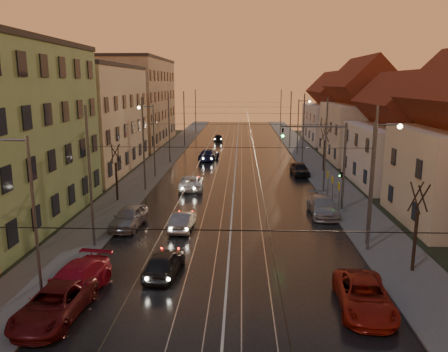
# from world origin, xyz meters

# --- Properties ---
(ground) EXTENTS (160.00, 160.00, 0.00)m
(ground) POSITION_xyz_m (0.00, 0.00, 0.00)
(ground) COLOR black
(ground) RESTS_ON ground
(road) EXTENTS (16.00, 120.00, 0.04)m
(road) POSITION_xyz_m (0.00, 40.00, 0.02)
(road) COLOR black
(road) RESTS_ON ground
(sidewalk_left) EXTENTS (4.00, 120.00, 0.15)m
(sidewalk_left) POSITION_xyz_m (-10.00, 40.00, 0.07)
(sidewalk_left) COLOR #4C4C4C
(sidewalk_left) RESTS_ON ground
(sidewalk_right) EXTENTS (4.00, 120.00, 0.15)m
(sidewalk_right) POSITION_xyz_m (10.00, 40.00, 0.07)
(sidewalk_right) COLOR #4C4C4C
(sidewalk_right) RESTS_ON ground
(tram_rail_0) EXTENTS (0.06, 120.00, 0.03)m
(tram_rail_0) POSITION_xyz_m (-2.20, 40.00, 0.06)
(tram_rail_0) COLOR gray
(tram_rail_0) RESTS_ON road
(tram_rail_1) EXTENTS (0.06, 120.00, 0.03)m
(tram_rail_1) POSITION_xyz_m (-0.77, 40.00, 0.06)
(tram_rail_1) COLOR gray
(tram_rail_1) RESTS_ON road
(tram_rail_2) EXTENTS (0.06, 120.00, 0.03)m
(tram_rail_2) POSITION_xyz_m (0.77, 40.00, 0.06)
(tram_rail_2) COLOR gray
(tram_rail_2) RESTS_ON road
(tram_rail_3) EXTENTS (0.06, 120.00, 0.03)m
(tram_rail_3) POSITION_xyz_m (2.20, 40.00, 0.06)
(tram_rail_3) COLOR gray
(tram_rail_3) RESTS_ON road
(apartment_left_2) EXTENTS (10.00, 20.00, 12.00)m
(apartment_left_2) POSITION_xyz_m (-17.50, 34.00, 6.00)
(apartment_left_2) COLOR beige
(apartment_left_2) RESTS_ON ground
(apartment_left_3) EXTENTS (10.00, 24.00, 14.00)m
(apartment_left_3) POSITION_xyz_m (-17.50, 58.00, 7.00)
(apartment_left_3) COLOR #8D715B
(apartment_left_3) RESTS_ON ground
(house_right_2) EXTENTS (9.18, 12.24, 9.20)m
(house_right_2) POSITION_xyz_m (17.00, 28.00, 4.64)
(house_right_2) COLOR silver
(house_right_2) RESTS_ON ground
(house_right_3) EXTENTS (9.18, 14.28, 11.50)m
(house_right_3) POSITION_xyz_m (17.00, 43.00, 5.80)
(house_right_3) COLOR beige
(house_right_3) RESTS_ON ground
(house_right_4) EXTENTS (9.18, 16.32, 10.00)m
(house_right_4) POSITION_xyz_m (17.00, 61.00, 5.05)
(house_right_4) COLOR silver
(house_right_4) RESTS_ON ground
(catenary_pole_l_1) EXTENTS (0.16, 0.16, 9.00)m
(catenary_pole_l_1) POSITION_xyz_m (-8.60, 9.00, 4.50)
(catenary_pole_l_1) COLOR #595B60
(catenary_pole_l_1) RESTS_ON ground
(catenary_pole_r_1) EXTENTS (0.16, 0.16, 9.00)m
(catenary_pole_r_1) POSITION_xyz_m (8.60, 9.00, 4.50)
(catenary_pole_r_1) COLOR #595B60
(catenary_pole_r_1) RESTS_ON ground
(catenary_pole_l_2) EXTENTS (0.16, 0.16, 9.00)m
(catenary_pole_l_2) POSITION_xyz_m (-8.60, 24.00, 4.50)
(catenary_pole_l_2) COLOR #595B60
(catenary_pole_l_2) RESTS_ON ground
(catenary_pole_r_2) EXTENTS (0.16, 0.16, 9.00)m
(catenary_pole_r_2) POSITION_xyz_m (8.60, 24.00, 4.50)
(catenary_pole_r_2) COLOR #595B60
(catenary_pole_r_2) RESTS_ON ground
(catenary_pole_l_3) EXTENTS (0.16, 0.16, 9.00)m
(catenary_pole_l_3) POSITION_xyz_m (-8.60, 39.00, 4.50)
(catenary_pole_l_3) COLOR #595B60
(catenary_pole_l_3) RESTS_ON ground
(catenary_pole_r_3) EXTENTS (0.16, 0.16, 9.00)m
(catenary_pole_r_3) POSITION_xyz_m (8.60, 39.00, 4.50)
(catenary_pole_r_3) COLOR #595B60
(catenary_pole_r_3) RESTS_ON ground
(catenary_pole_l_4) EXTENTS (0.16, 0.16, 9.00)m
(catenary_pole_l_4) POSITION_xyz_m (-8.60, 54.00, 4.50)
(catenary_pole_l_4) COLOR #595B60
(catenary_pole_l_4) RESTS_ON ground
(catenary_pole_r_4) EXTENTS (0.16, 0.16, 9.00)m
(catenary_pole_r_4) POSITION_xyz_m (8.60, 54.00, 4.50)
(catenary_pole_r_4) COLOR #595B60
(catenary_pole_r_4) RESTS_ON ground
(catenary_pole_l_5) EXTENTS (0.16, 0.16, 9.00)m
(catenary_pole_l_5) POSITION_xyz_m (-8.60, 72.00, 4.50)
(catenary_pole_l_5) COLOR #595B60
(catenary_pole_l_5) RESTS_ON ground
(catenary_pole_r_5) EXTENTS (0.16, 0.16, 9.00)m
(catenary_pole_r_5) POSITION_xyz_m (8.60, 72.00, 4.50)
(catenary_pole_r_5) COLOR #595B60
(catenary_pole_r_5) RESTS_ON ground
(street_lamp_0) EXTENTS (1.75, 0.32, 8.00)m
(street_lamp_0) POSITION_xyz_m (-9.10, 2.00, 4.89)
(street_lamp_0) COLOR #595B60
(street_lamp_0) RESTS_ON ground
(street_lamp_1) EXTENTS (1.75, 0.32, 8.00)m
(street_lamp_1) POSITION_xyz_m (9.10, 10.00, 4.89)
(street_lamp_1) COLOR #595B60
(street_lamp_1) RESTS_ON ground
(street_lamp_2) EXTENTS (1.75, 0.32, 8.00)m
(street_lamp_2) POSITION_xyz_m (-9.10, 30.00, 4.89)
(street_lamp_2) COLOR #595B60
(street_lamp_2) RESTS_ON ground
(street_lamp_3) EXTENTS (1.75, 0.32, 8.00)m
(street_lamp_3) POSITION_xyz_m (9.10, 46.00, 4.89)
(street_lamp_3) COLOR #595B60
(street_lamp_3) RESTS_ON ground
(traffic_light_mast) EXTENTS (5.30, 0.32, 7.20)m
(traffic_light_mast) POSITION_xyz_m (7.99, 18.00, 4.60)
(traffic_light_mast) COLOR #595B60
(traffic_light_mast) RESTS_ON ground
(bare_tree_0) EXTENTS (1.09, 1.09, 5.11)m
(bare_tree_0) POSITION_xyz_m (-10.20, 20.00, 2.49)
(bare_tree_0) COLOR black
(bare_tree_0) RESTS_ON ground
(bare_tree_1) EXTENTS (1.09, 1.09, 5.11)m
(bare_tree_1) POSITION_xyz_m (10.20, 6.00, 2.49)
(bare_tree_1) COLOR black
(bare_tree_1) RESTS_ON ground
(bare_tree_2) EXTENTS (1.09, 1.09, 5.11)m
(bare_tree_2) POSITION_xyz_m (10.40, 34.00, 2.49)
(bare_tree_2) COLOR black
(bare_tree_2) RESTS_ON ground
(driving_car_0) EXTENTS (2.06, 4.20, 1.38)m
(driving_car_0) POSITION_xyz_m (-3.44, 5.20, 0.69)
(driving_car_0) COLOR black
(driving_car_0) RESTS_ON ground
(driving_car_1) EXTENTS (1.61, 4.09, 1.33)m
(driving_car_1) POSITION_xyz_m (-3.46, 12.76, 0.66)
(driving_car_1) COLOR gray
(driving_car_1) RESTS_ON ground
(driving_car_2) EXTENTS (2.59, 5.08, 1.38)m
(driving_car_2) POSITION_xyz_m (-4.19, 24.77, 0.69)
(driving_car_2) COLOR silver
(driving_car_2) RESTS_ON ground
(driving_car_3) EXTENTS (2.81, 5.60, 1.56)m
(driving_car_3) POSITION_xyz_m (-3.68, 41.36, 0.78)
(driving_car_3) COLOR #161A43
(driving_car_3) RESTS_ON ground
(driving_car_4) EXTENTS (1.64, 3.96, 1.34)m
(driving_car_4) POSITION_xyz_m (-3.38, 60.79, 0.67)
(driving_car_4) COLOR black
(driving_car_4) RESTS_ON ground
(parked_left_1) EXTENTS (2.66, 5.18, 1.40)m
(parked_left_1) POSITION_xyz_m (-7.52, 0.49, 0.70)
(parked_left_1) COLOR #560E10
(parked_left_1) RESTS_ON ground
(parked_left_2) EXTENTS (2.79, 5.47, 1.52)m
(parked_left_2) POSITION_xyz_m (-7.40, 2.55, 0.76)
(parked_left_2) COLOR #AE1127
(parked_left_2) RESTS_ON ground
(parked_left_3) EXTENTS (2.26, 4.72, 1.56)m
(parked_left_3) POSITION_xyz_m (-7.39, 13.07, 0.78)
(parked_left_3) COLOR #A09FA5
(parked_left_3) RESTS_ON ground
(parked_right_0) EXTENTS (2.67, 5.18, 1.40)m
(parked_right_0) POSITION_xyz_m (6.40, 1.81, 0.70)
(parked_right_0) COLOR maroon
(parked_right_0) RESTS_ON ground
(parked_right_1) EXTENTS (2.08, 5.09, 1.47)m
(parked_right_1) POSITION_xyz_m (7.22, 16.67, 0.74)
(parked_right_1) COLOR #A1A1A6
(parked_right_1) RESTS_ON ground
(parked_right_2) EXTENTS (2.05, 4.44, 1.47)m
(parked_right_2) POSITION_xyz_m (7.34, 31.80, 0.74)
(parked_right_2) COLOR black
(parked_right_2) RESTS_ON ground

